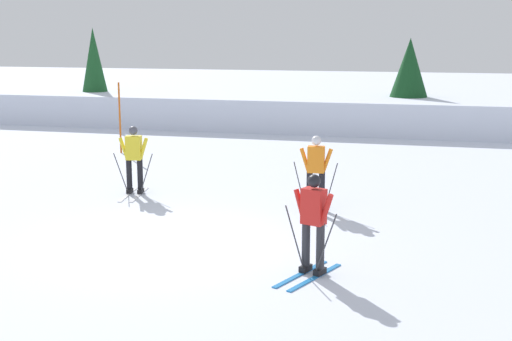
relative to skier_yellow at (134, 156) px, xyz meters
The scene contains 8 objects.
ground_plane 4.58m from the skier_yellow, 57.50° to the right, with size 120.00×120.00×0.00m, color silver.
far_snow_ridge 15.92m from the skier_yellow, 81.30° to the left, with size 80.00×9.84×1.32m, color silver.
skier_yellow is the anchor object (origin of this frame).
skier_orange 4.69m from the skier_yellow, ahead, with size 1.00×1.62×1.71m.
skier_red 7.16m from the skier_yellow, 42.10° to the right, with size 0.96×1.62×1.71m.
trail_marker_pole 6.18m from the skier_yellow, 118.11° to the left, with size 0.06×0.06×2.36m, color #C65614.
conifer_far_left 15.42m from the skier_yellow, 66.17° to the left, with size 1.86×1.86×3.76m.
conifer_far_right 15.48m from the skier_yellow, 120.30° to the left, with size 1.40×1.40×4.19m.
Camera 1 is at (4.69, -12.08, 4.01)m, focal length 48.92 mm.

